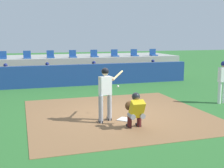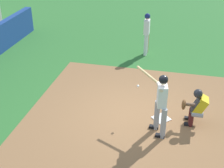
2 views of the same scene
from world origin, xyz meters
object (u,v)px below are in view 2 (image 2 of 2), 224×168
object	(u,v)px
on_deck_batter	(147,31)
batter_at_plate	(161,101)
home_plate	(161,118)
catcher_crouched	(196,106)

from	to	relation	value
on_deck_batter	batter_at_plate	bearing A→B (deg)	-168.38
home_plate	batter_at_plate	world-z (taller)	batter_at_plate
batter_at_plate	catcher_crouched	size ratio (longest dim) A/B	0.89
home_plate	catcher_crouched	world-z (taller)	catcher_crouched
home_plate	on_deck_batter	size ratio (longest dim) A/B	0.25
catcher_crouched	on_deck_batter	xyz separation A→B (m)	(4.73, 2.06, 0.41)
batter_at_plate	on_deck_batter	size ratio (longest dim) A/B	1.01
catcher_crouched	on_deck_batter	world-z (taller)	on_deck_batter
home_plate	on_deck_batter	bearing A→B (deg)	13.42
batter_at_plate	on_deck_batter	bearing A→B (deg)	11.62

